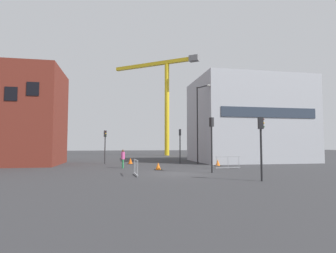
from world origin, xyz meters
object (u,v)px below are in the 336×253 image
at_px(streetlamp_tall, 199,119).
at_px(pedestrian_walking, 123,157).
at_px(traffic_light_median, 212,136).
at_px(traffic_cone_by_barrier, 158,166).
at_px(traffic_light_island, 105,141).
at_px(traffic_cone_striped, 130,161).
at_px(traffic_cone_orange, 218,163).
at_px(traffic_light_near, 261,138).
at_px(construction_crane, 164,89).
at_px(traffic_light_far, 180,140).

xyz_separation_m(streetlamp_tall, pedestrian_walking, (-8.27, -3.52, -4.00)).
bearing_deg(traffic_light_median, traffic_cone_by_barrier, 139.57).
bearing_deg(traffic_light_island, traffic_cone_striped, -13.73).
distance_m(pedestrian_walking, traffic_cone_orange, 9.42).
height_order(traffic_light_near, traffic_cone_orange, traffic_light_near).
bearing_deg(traffic_cone_orange, traffic_cone_striped, 152.93).
distance_m(traffic_light_island, pedestrian_walking, 6.27).
height_order(construction_crane, streetlamp_tall, construction_crane).
xyz_separation_m(traffic_light_far, pedestrian_walking, (-6.43, -4.75, -1.62)).
height_order(traffic_light_island, traffic_cone_striped, traffic_light_island).
bearing_deg(streetlamp_tall, construction_crane, 88.88).
bearing_deg(traffic_light_island, traffic_light_median, -53.37).
height_order(construction_crane, traffic_cone_orange, construction_crane).
distance_m(traffic_light_far, traffic_cone_striped, 5.96).
distance_m(construction_crane, streetlamp_tall, 25.70).
bearing_deg(traffic_light_near, traffic_light_far, 94.95).
relative_size(traffic_light_near, traffic_cone_by_barrier, 6.03).
bearing_deg(streetlamp_tall, traffic_light_far, 145.98).
xyz_separation_m(traffic_light_far, traffic_cone_by_barrier, (-3.55, -7.06, -2.31)).
bearing_deg(traffic_cone_striped, pedestrian_walking, -100.42).
xyz_separation_m(construction_crane, traffic_light_near, (-1.00, -38.27, -10.64)).
xyz_separation_m(traffic_light_far, traffic_cone_striped, (-5.49, 0.37, -2.28)).
bearing_deg(pedestrian_walking, traffic_light_far, 36.47).
bearing_deg(traffic_cone_by_barrier, traffic_light_median, -40.43).
relative_size(streetlamp_tall, traffic_light_island, 2.31).
distance_m(traffic_light_median, traffic_light_island, 13.95).
relative_size(streetlamp_tall, traffic_light_far, 2.21).
distance_m(traffic_light_median, traffic_light_far, 10.15).
bearing_deg(traffic_light_median, pedestrian_walking, 140.34).
relative_size(construction_crane, traffic_cone_striped, 28.20).
bearing_deg(traffic_light_far, traffic_cone_orange, -53.30).
distance_m(traffic_cone_striped, traffic_cone_orange, 9.46).
bearing_deg(traffic_light_median, traffic_cone_orange, 65.30).
bearing_deg(traffic_light_island, construction_crane, 64.43).
xyz_separation_m(construction_crane, streetlamp_tall, (-0.48, -24.35, -8.20)).
bearing_deg(traffic_light_far, construction_crane, 84.30).
bearing_deg(construction_crane, traffic_cone_by_barrier, -101.00).
height_order(traffic_light_median, traffic_light_far, traffic_light_median).
xyz_separation_m(traffic_light_island, traffic_cone_orange, (11.18, -4.98, -2.19)).
bearing_deg(traffic_light_island, traffic_cone_orange, -24.00).
bearing_deg(traffic_cone_striped, traffic_cone_orange, -27.07).
distance_m(pedestrian_walking, traffic_cone_by_barrier, 3.75).
relative_size(traffic_light_far, traffic_cone_by_barrier, 6.21).
relative_size(construction_crane, traffic_cone_by_barrier, 30.77).
bearing_deg(construction_crane, traffic_light_far, -95.70).
relative_size(traffic_light_near, pedestrian_walking, 2.23).
bearing_deg(construction_crane, traffic_light_island, -115.57).
height_order(traffic_light_far, traffic_light_near, traffic_light_far).
height_order(pedestrian_walking, traffic_cone_orange, pedestrian_walking).
bearing_deg(pedestrian_walking, streetlamp_tall, 23.05).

